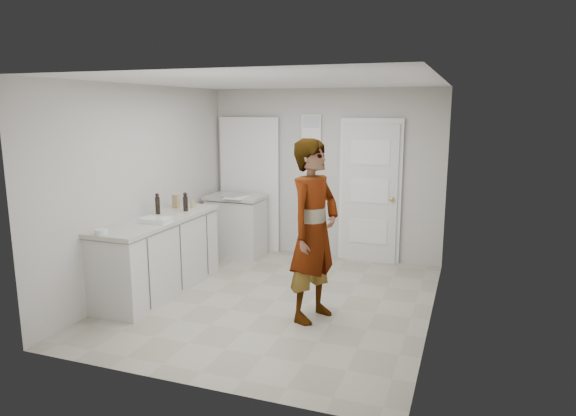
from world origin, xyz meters
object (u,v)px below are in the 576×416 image
at_px(person, 314,231).
at_px(egg_bowl, 101,232).
at_px(baking_dish, 156,220).
at_px(oil_cruet_b, 158,204).
at_px(spice_jar, 193,205).
at_px(cake_mix_box, 176,201).
at_px(oil_cruet_a, 185,202).

xyz_separation_m(person, egg_bowl, (-2.08, -0.76, -0.01)).
bearing_deg(egg_bowl, baking_dish, 72.51).
bearing_deg(oil_cruet_b, egg_bowl, -88.04).
bearing_deg(spice_jar, egg_bowl, -95.94).
bearing_deg(oil_cruet_b, spice_jar, 67.83).
bearing_deg(baking_dish, spice_jar, 92.92).
relative_size(person, cake_mix_box, 11.14).
xyz_separation_m(oil_cruet_b, baking_dish, (0.25, -0.42, -0.10)).
distance_m(cake_mix_box, oil_cruet_a, 0.29).
bearing_deg(oil_cruet_a, spice_jar, 96.67).
distance_m(person, baking_dish, 1.88).
relative_size(person, oil_cruet_b, 7.27).
bearing_deg(baking_dish, oil_cruet_b, 120.78).
distance_m(spice_jar, oil_cruet_b, 0.54).
xyz_separation_m(cake_mix_box, spice_jar, (0.21, 0.06, -0.04)).
bearing_deg(person, oil_cruet_a, 90.57).
relative_size(cake_mix_box, spice_jar, 1.98).
bearing_deg(oil_cruet_b, person, -8.70).
distance_m(person, egg_bowl, 2.22).
height_order(oil_cruet_b, egg_bowl, oil_cruet_b).
height_order(spice_jar, oil_cruet_b, oil_cruet_b).
relative_size(spice_jar, baking_dish, 0.26).
distance_m(spice_jar, baking_dish, 0.91).
bearing_deg(spice_jar, person, -23.14).
distance_m(person, cake_mix_box, 2.26).
relative_size(cake_mix_box, oil_cruet_b, 0.65).
xyz_separation_m(person, cake_mix_box, (-2.13, 0.76, 0.05)).
relative_size(cake_mix_box, oil_cruet_a, 0.71).
relative_size(oil_cruet_a, egg_bowl, 1.84).
xyz_separation_m(person, spice_jar, (-1.92, 0.82, 0.01)).
bearing_deg(cake_mix_box, egg_bowl, -68.93).
xyz_separation_m(spice_jar, oil_cruet_b, (-0.20, -0.50, 0.08)).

